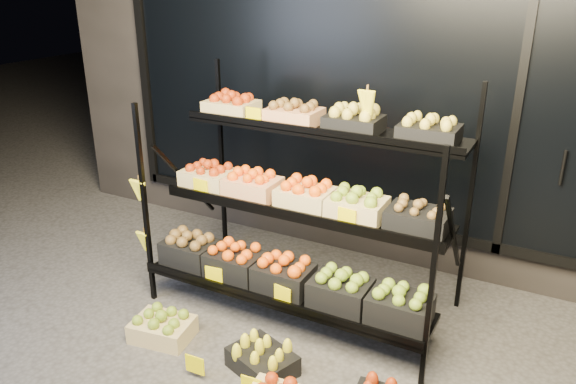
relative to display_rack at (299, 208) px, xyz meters
The scene contains 6 objects.
ground 0.99m from the display_rack, 88.96° to the right, with size 24.00×24.00×0.00m, color #514F4C.
building 2.21m from the display_rack, 89.68° to the left, with size 6.00×2.08×3.50m.
display_rack is the anchor object (origin of this frame).
tag_floor_a 1.25m from the display_rack, 101.10° to the right, with size 0.13×0.01×0.12m, color #F7E400.
floor_crate_left 1.22m from the display_rack, 129.34° to the right, with size 0.43×0.34×0.20m.
floor_crate_midleft 1.03m from the display_rack, 80.25° to the right, with size 0.47×0.41×0.20m.
Camera 1 is at (1.58, -2.57, 2.32)m, focal length 35.00 mm.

